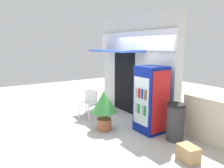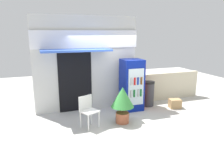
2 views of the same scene
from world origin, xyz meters
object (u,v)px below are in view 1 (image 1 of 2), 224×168
object	(u,v)px
plastic_chair	(89,102)
potted_plant_near_shop	(104,105)
drink_cooler	(151,99)
trash_bin	(175,122)
cardboard_box	(188,154)

from	to	relation	value
plastic_chair	potted_plant_near_shop	size ratio (longest dim) A/B	0.82
drink_cooler	potted_plant_near_shop	size ratio (longest dim) A/B	1.60
trash_bin	cardboard_box	world-z (taller)	trash_bin
drink_cooler	plastic_chair	size ratio (longest dim) A/B	1.95
potted_plant_near_shop	cardboard_box	xyz separation A→B (m)	(2.23, 0.58, -0.53)
plastic_chair	cardboard_box	size ratio (longest dim) A/B	2.25
potted_plant_near_shop	trash_bin	bearing A→B (deg)	37.42
plastic_chair	cardboard_box	bearing A→B (deg)	9.11
cardboard_box	trash_bin	bearing A→B (deg)	146.14
potted_plant_near_shop	plastic_chair	bearing A→B (deg)	176.65
drink_cooler	potted_plant_near_shop	world-z (taller)	drink_cooler
plastic_chair	potted_plant_near_shop	xyz separation A→B (m)	(1.01, -0.06, 0.16)
potted_plant_near_shop	trash_bin	distance (m)	1.83
trash_bin	cardboard_box	xyz separation A→B (m)	(0.78, -0.53, -0.29)
cardboard_box	plastic_chair	bearing A→B (deg)	-170.89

